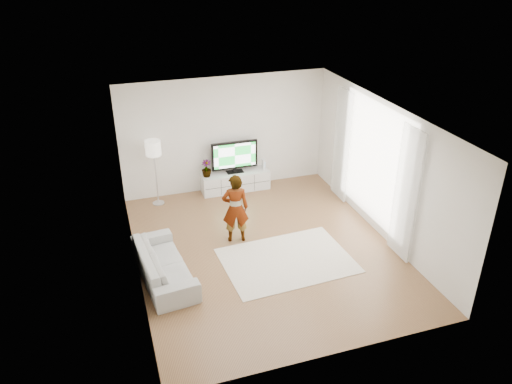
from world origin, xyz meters
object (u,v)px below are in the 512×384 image
object	(u,v)px
television	(235,156)
player	(235,208)
media_console	(235,181)
rug	(287,260)
sofa	(164,264)
floor_lamp	(153,151)

from	to	relation	value
television	player	xyz separation A→B (m)	(-0.63, -2.27, -0.15)
media_console	rug	bearing A→B (deg)	-88.18
sofa	floor_lamp	world-z (taller)	floor_lamp
rug	sofa	bearing A→B (deg)	174.76
media_console	sofa	bearing A→B (deg)	-126.18
rug	sofa	xyz separation A→B (m)	(-2.34, 0.21, 0.29)
television	rug	bearing A→B (deg)	-88.19
player	floor_lamp	bearing A→B (deg)	-47.78
rug	sofa	size ratio (longest dim) A/B	1.21
media_console	rug	size ratio (longest dim) A/B	0.69
sofa	floor_lamp	bearing A→B (deg)	-12.14
media_console	television	size ratio (longest dim) A/B	1.47
sofa	television	bearing A→B (deg)	-42.11
rug	media_console	bearing A→B (deg)	91.82
television	floor_lamp	bearing A→B (deg)	-175.41
media_console	floor_lamp	bearing A→B (deg)	-176.23
media_console	player	world-z (taller)	player
media_console	player	distance (m)	2.38
television	floor_lamp	size ratio (longest dim) A/B	0.72
media_console	television	world-z (taller)	television
media_console	television	distance (m)	0.67
rug	floor_lamp	xyz separation A→B (m)	(-2.03, 3.14, 1.33)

